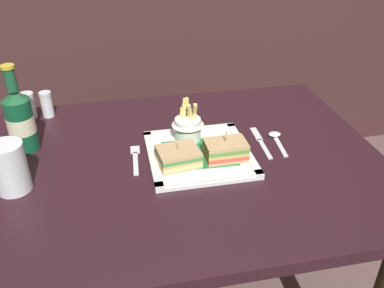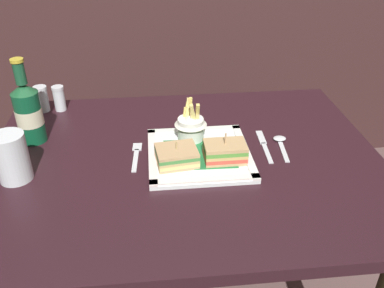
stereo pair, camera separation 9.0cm
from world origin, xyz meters
name	(u,v)px [view 2 (the right image)]	position (x,y,z in m)	size (l,w,h in m)	color
dining_table	(185,199)	(0.00, 0.00, 0.59)	(1.02, 0.78, 0.73)	black
square_plate	(199,154)	(0.04, 0.00, 0.74)	(0.26, 0.26, 0.02)	white
sandwich_half_left	(177,156)	(-0.02, -0.03, 0.76)	(0.11, 0.09, 0.06)	tan
sandwich_half_right	(225,152)	(0.10, -0.03, 0.76)	(0.10, 0.07, 0.08)	tan
fries_cup	(191,124)	(0.02, 0.08, 0.78)	(0.09, 0.09, 0.11)	white
beer_bottle	(28,112)	(-0.40, 0.13, 0.82)	(0.07, 0.07, 0.23)	#0F4F2F
water_glass	(12,160)	(-0.41, -0.05, 0.78)	(0.08, 0.08, 0.12)	silver
fork	(136,155)	(-0.12, 0.02, 0.73)	(0.03, 0.14, 0.00)	silver
knife	(264,145)	(0.22, 0.04, 0.73)	(0.02, 0.17, 0.00)	silver
spoon	(281,142)	(0.27, 0.04, 0.74)	(0.04, 0.13, 0.01)	silver
salt_shaker	(42,100)	(-0.41, 0.32, 0.77)	(0.04, 0.04, 0.08)	silver
pepper_shaker	(59,100)	(-0.36, 0.32, 0.76)	(0.04, 0.04, 0.08)	silver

